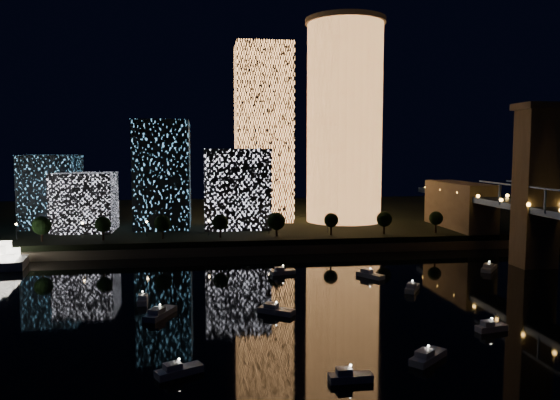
% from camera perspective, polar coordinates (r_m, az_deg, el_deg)
% --- Properties ---
extents(ground, '(520.00, 520.00, 0.00)m').
position_cam_1_polar(ground, '(115.33, 10.75, -13.04)').
color(ground, black).
rests_on(ground, ground).
extents(far_bank, '(420.00, 160.00, 5.00)m').
position_cam_1_polar(far_bank, '(268.03, -0.30, -1.87)').
color(far_bank, black).
rests_on(far_bank, ground).
extents(seawall, '(420.00, 6.00, 3.00)m').
position_cam_1_polar(seawall, '(192.07, 2.85, -5.06)').
color(seawall, '#6B5E4C').
rests_on(seawall, ground).
extents(tower_cylindrical, '(34.00, 34.00, 85.59)m').
position_cam_1_polar(tower_cylindrical, '(237.07, 6.75, 8.15)').
color(tower_cylindrical, '#F6994E').
rests_on(tower_cylindrical, far_bank).
extents(tower_rectangular, '(23.81, 23.81, 75.74)m').
position_cam_1_polar(tower_rectangular, '(238.94, -1.76, 6.95)').
color(tower_rectangular, '#F6994E').
rests_on(tower_rectangular, far_bank).
extents(midrise_blocks, '(96.42, 34.57, 42.42)m').
position_cam_1_polar(midrise_blocks, '(222.57, -13.66, 1.50)').
color(midrise_blocks, white).
rests_on(midrise_blocks, far_bank).
extents(motorboats, '(111.62, 76.79, 2.78)m').
position_cam_1_polar(motorboats, '(128.41, 7.70, -10.69)').
color(motorboats, silver).
rests_on(motorboats, ground).
extents(esplanade_trees, '(165.77, 6.43, 8.71)m').
position_cam_1_polar(esplanade_trees, '(193.22, -8.54, -2.36)').
color(esplanade_trees, black).
rests_on(esplanade_trees, far_bank).
extents(street_lamps, '(132.70, 0.70, 5.65)m').
position_cam_1_polar(street_lamps, '(199.36, -7.45, -2.53)').
color(street_lamps, black).
rests_on(street_lamps, far_bank).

